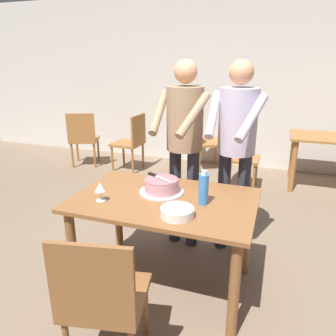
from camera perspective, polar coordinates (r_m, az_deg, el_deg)
ground_plane at (r=2.78m, az=-0.58°, el=-19.55°), size 14.00×14.00×0.00m
back_wall at (r=5.44m, az=11.69°, el=14.50°), size 10.00×0.12×2.70m
main_dining_table at (r=2.45m, az=-0.63°, el=-7.99°), size 1.32×0.86×0.75m
cake_on_platter at (r=2.47m, az=-1.15°, el=-3.23°), size 0.34×0.34×0.11m
cake_knife at (r=2.50m, az=-2.23°, el=-1.39°), size 0.25×0.15×0.02m
plate_stack at (r=2.12m, az=1.64°, el=-7.77°), size 0.22×0.22×0.06m
wine_glass_near at (r=2.36m, az=-11.89°, el=-3.39°), size 0.08×0.08×0.14m
water_bottle at (r=2.28m, az=6.30°, el=-3.60°), size 0.07×0.07×0.25m
person_cutting_cake at (r=2.88m, az=2.87°, el=5.71°), size 0.46×0.57×1.72m
person_standing_beside at (r=2.82m, az=11.96°, el=5.03°), size 0.46×0.57×1.72m
chair_near_side at (r=1.94m, az=-11.51°, el=-21.36°), size 0.52×0.52×0.90m
background_table at (r=4.86m, az=26.41°, el=3.16°), size 1.00×0.70×0.74m
background_chair_0 at (r=5.23m, az=6.32°, el=5.06°), size 0.59×0.59×0.90m
background_chair_1 at (r=4.51m, az=12.08°, el=2.52°), size 0.44×0.44×0.90m
background_chair_2 at (r=5.52m, az=-14.68°, el=5.30°), size 0.57×0.57×0.90m
background_chair_3 at (r=5.16m, az=-6.45°, el=4.88°), size 0.46×0.46×0.90m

